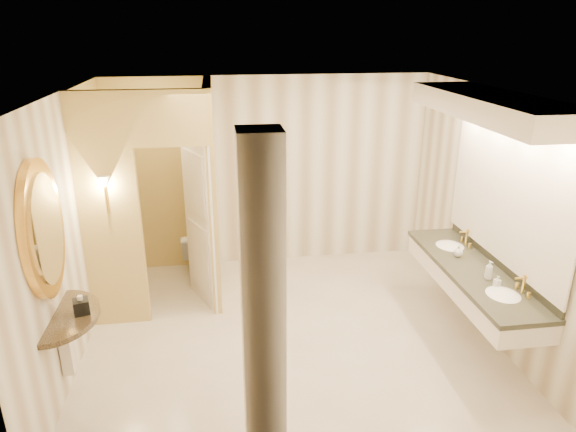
% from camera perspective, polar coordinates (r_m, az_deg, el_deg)
% --- Properties ---
extents(floor, '(4.50, 4.50, 0.00)m').
position_cam_1_polar(floor, '(6.07, 0.09, -12.68)').
color(floor, '#EFE5CF').
rests_on(floor, ground).
extents(ceiling, '(4.50, 4.50, 0.00)m').
position_cam_1_polar(ceiling, '(5.12, 0.11, 13.53)').
color(ceiling, white).
rests_on(ceiling, wall_back).
extents(wall_back, '(4.50, 0.02, 2.70)m').
position_cam_1_polar(wall_back, '(7.34, -2.14, 4.87)').
color(wall_back, '#EEE6CE').
rests_on(wall_back, floor).
extents(wall_front, '(4.50, 0.02, 2.70)m').
position_cam_1_polar(wall_front, '(3.68, 4.63, -11.85)').
color(wall_front, '#EEE6CE').
rests_on(wall_front, floor).
extents(wall_left, '(0.02, 4.00, 2.70)m').
position_cam_1_polar(wall_left, '(5.61, -23.29, -1.81)').
color(wall_left, '#EEE6CE').
rests_on(wall_left, floor).
extents(wall_right, '(0.02, 4.00, 2.70)m').
position_cam_1_polar(wall_right, '(6.17, 21.26, 0.40)').
color(wall_right, '#EEE6CE').
rests_on(wall_right, floor).
extents(toilet_closet, '(1.50, 1.55, 2.70)m').
position_cam_1_polar(toilet_closet, '(6.32, -11.33, 2.22)').
color(toilet_closet, '#F3D27F').
rests_on(toilet_closet, floor).
extents(wall_sconce, '(0.14, 0.14, 0.42)m').
position_cam_1_polar(wall_sconce, '(5.81, -19.71, 3.40)').
color(wall_sconce, gold).
rests_on(wall_sconce, toilet_closet).
extents(vanity, '(0.75, 2.39, 2.09)m').
position_cam_1_polar(vanity, '(5.62, 21.11, 1.55)').
color(vanity, white).
rests_on(vanity, floor).
extents(console_shelf, '(0.94, 0.94, 1.92)m').
position_cam_1_polar(console_shelf, '(4.92, -25.01, -5.28)').
color(console_shelf, black).
rests_on(console_shelf, floor).
extents(pillar, '(0.31, 0.31, 2.70)m').
position_cam_1_polar(pillar, '(3.79, -2.81, -10.78)').
color(pillar, white).
rests_on(pillar, floor).
extents(tissue_box, '(0.17, 0.17, 0.13)m').
position_cam_1_polar(tissue_box, '(5.04, -21.99, -9.30)').
color(tissue_box, black).
rests_on(tissue_box, console_shelf).
extents(toilet, '(0.43, 0.68, 0.66)m').
position_cam_1_polar(toilet, '(7.33, -10.34, -3.98)').
color(toilet, white).
rests_on(toilet, floor).
extents(soap_bottle_a, '(0.07, 0.07, 0.12)m').
position_cam_1_polar(soap_bottle_a, '(5.52, 22.22, -6.75)').
color(soap_bottle_a, beige).
rests_on(soap_bottle_a, vanity).
extents(soap_bottle_b, '(0.13, 0.13, 0.13)m').
position_cam_1_polar(soap_bottle_b, '(6.08, 18.42, -3.69)').
color(soap_bottle_b, silver).
rests_on(soap_bottle_b, vanity).
extents(soap_bottle_c, '(0.09, 0.09, 0.20)m').
position_cam_1_polar(soap_bottle_c, '(5.64, 21.44, -5.60)').
color(soap_bottle_c, '#C6B28C').
rests_on(soap_bottle_c, vanity).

